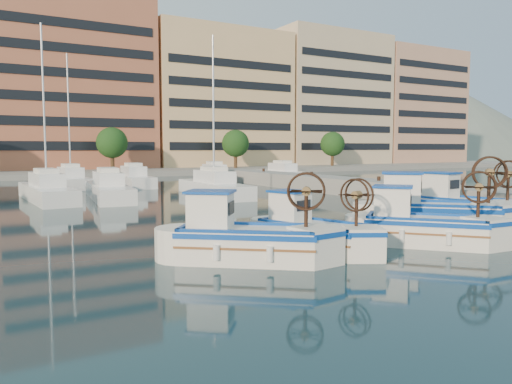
# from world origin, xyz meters

# --- Properties ---
(ground) EXTENTS (300.00, 300.00, 0.00)m
(ground) POSITION_xyz_m (0.00, 0.00, 0.00)
(ground) COLOR #1B3B47
(ground) RESTS_ON ground
(quay) EXTENTS (3.00, 60.00, 1.20)m
(quay) POSITION_xyz_m (13.00, 8.00, 0.60)
(quay) COLOR gray
(quay) RESTS_ON ground
(waterfront) EXTENTS (180.00, 40.00, 25.60)m
(waterfront) POSITION_xyz_m (9.23, 65.04, 11.10)
(waterfront) COLOR gray
(waterfront) RESTS_ON ground
(hill_east) EXTENTS (160.00, 160.00, 50.00)m
(hill_east) POSITION_xyz_m (140.00, 110.00, 0.00)
(hill_east) COLOR slate
(hill_east) RESTS_ON ground
(yacht_marina) EXTENTS (37.03, 22.89, 11.50)m
(yacht_marina) POSITION_xyz_m (-3.44, 27.36, 0.53)
(yacht_marina) COLOR white
(yacht_marina) RESTS_ON ground
(fishing_boat_a) EXTENTS (4.43, 4.01, 2.76)m
(fishing_boat_a) POSITION_xyz_m (-4.67, 1.11, 0.76)
(fishing_boat_a) COLOR white
(fishing_boat_a) RESTS_ON ground
(fishing_boat_b) EXTENTS (2.71, 4.18, 2.54)m
(fishing_boat_b) POSITION_xyz_m (-1.89, 1.43, 0.70)
(fishing_boat_b) COLOR white
(fishing_boat_b) RESTS_ON ground
(fishing_boat_c) EXTENTS (4.06, 4.23, 2.69)m
(fishing_boat_c) POSITION_xyz_m (2.07, 0.28, 0.74)
(fishing_boat_c) COLOR white
(fishing_boat_c) RESTS_ON ground
(fishing_boat_d) EXTENTS (4.88, 4.85, 3.16)m
(fishing_boat_d) POSITION_xyz_m (4.58, 2.04, 0.87)
(fishing_boat_d) COLOR white
(fishing_boat_d) RESTS_ON ground
(fishing_boat_e) EXTENTS (2.76, 4.87, 2.95)m
(fishing_boat_e) POSITION_xyz_m (8.08, 3.25, 0.81)
(fishing_boat_e) COLOR white
(fishing_boat_e) RESTS_ON ground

